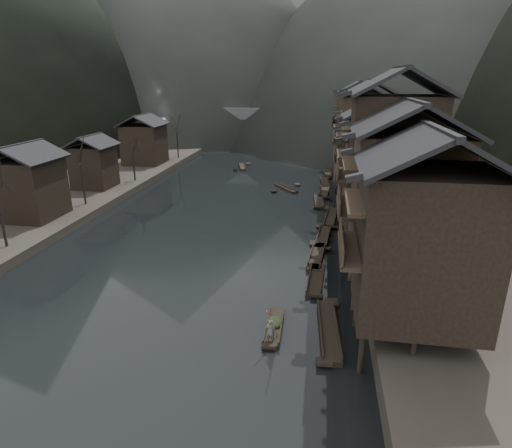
# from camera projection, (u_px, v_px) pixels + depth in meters

# --- Properties ---
(water) EXTENTS (300.00, 300.00, 0.00)m
(water) POSITION_uv_depth(u_px,v_px,m) (180.00, 276.00, 36.25)
(water) COLOR black
(water) RESTS_ON ground
(right_bank) EXTENTS (40.00, 200.00, 1.80)m
(right_bank) POSITION_uv_depth(u_px,v_px,m) (471.00, 176.00, 68.09)
(right_bank) COLOR #2D2823
(right_bank) RESTS_ON ground
(left_bank) EXTENTS (40.00, 200.00, 1.20)m
(left_bank) POSITION_uv_depth(u_px,v_px,m) (67.00, 165.00, 78.56)
(left_bank) COLOR #2D2823
(left_bank) RESTS_ON ground
(stilt_houses) EXTENTS (9.00, 67.60, 16.96)m
(stilt_houses) POSITION_uv_depth(u_px,v_px,m) (375.00, 141.00, 48.54)
(stilt_houses) COLOR black
(stilt_houses) RESTS_ON ground
(left_houses) EXTENTS (8.10, 53.20, 8.73)m
(left_houses) POSITION_uv_depth(u_px,v_px,m) (77.00, 159.00, 56.20)
(left_houses) COLOR black
(left_houses) RESTS_ON left_bank
(bare_trees) EXTENTS (3.79, 61.77, 7.57)m
(bare_trees) POSITION_uv_depth(u_px,v_px,m) (80.00, 161.00, 50.69)
(bare_trees) COLOR black
(bare_trees) RESTS_ON left_bank
(moored_sampans) EXTENTS (3.17, 63.12, 0.47)m
(moored_sampans) POSITION_uv_depth(u_px,v_px,m) (324.00, 210.00, 53.25)
(moored_sampans) COLOR black
(moored_sampans) RESTS_ON water
(midriver_boats) EXTENTS (13.03, 41.58, 0.45)m
(midriver_boats) POSITION_uv_depth(u_px,v_px,m) (283.00, 163.00, 82.50)
(midriver_boats) COLOR black
(midriver_boats) RESTS_ON water
(stone_bridge) EXTENTS (40.00, 6.00, 9.00)m
(stone_bridge) POSITION_uv_depth(u_px,v_px,m) (276.00, 124.00, 101.75)
(stone_bridge) COLOR #4C4C4F
(stone_bridge) RESTS_ON ground
(hero_sampan) EXTENTS (1.11, 4.91, 0.43)m
(hero_sampan) POSITION_uv_depth(u_px,v_px,m) (274.00, 327.00, 28.45)
(hero_sampan) COLOR black
(hero_sampan) RESTS_ON water
(cargo_heap) EXTENTS (1.08, 1.41, 0.65)m
(cargo_heap) POSITION_uv_depth(u_px,v_px,m) (274.00, 318.00, 28.48)
(cargo_heap) COLOR black
(cargo_heap) RESTS_ON hero_sampan
(boatman) EXTENTS (0.61, 0.42, 1.61)m
(boatman) POSITION_uv_depth(u_px,v_px,m) (270.00, 328.00, 26.51)
(boatman) COLOR #5F5F62
(boatman) RESTS_ON hero_sampan
(bamboo_pole) EXTENTS (0.73, 2.03, 3.43)m
(bamboo_pole) POSITION_uv_depth(u_px,v_px,m) (274.00, 292.00, 25.66)
(bamboo_pole) COLOR #8C7A51
(bamboo_pole) RESTS_ON boatman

